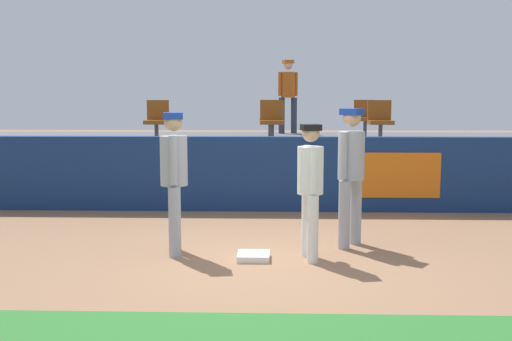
{
  "coord_description": "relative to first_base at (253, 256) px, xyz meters",
  "views": [
    {
      "loc": [
        0.16,
        -6.98,
        2.01
      ],
      "look_at": [
        -0.1,
        1.19,
        1.0
      ],
      "focal_mm": 41.28,
      "sensor_mm": 36.0,
      "label": 1
    }
  ],
  "objects": [
    {
      "name": "seat_front_right",
      "position": [
        2.37,
        4.68,
        1.56
      ],
      "size": [
        0.47,
        0.44,
        0.84
      ],
      "color": "#4C4C51",
      "rests_on": "bleacher_platform"
    },
    {
      "name": "seat_back_right",
      "position": [
        2.34,
        6.48,
        1.56
      ],
      "size": [
        0.48,
        0.44,
        0.84
      ],
      "color": "#4C4C51",
      "rests_on": "bleacher_platform"
    },
    {
      "name": "seat_front_center",
      "position": [
        0.21,
        4.68,
        1.56
      ],
      "size": [
        0.48,
        0.44,
        0.84
      ],
      "color": "#4C4C51",
      "rests_on": "bleacher_platform"
    },
    {
      "name": "player_fielder_home",
      "position": [
        0.7,
        0.04,
        0.94
      ],
      "size": [
        0.37,
        0.55,
        1.69
      ],
      "rotation": [
        0.0,
        0.0,
        -1.4
      ],
      "color": "white",
      "rests_on": "ground_plane"
    },
    {
      "name": "seat_back_center",
      "position": [
        0.15,
        6.48,
        1.56
      ],
      "size": [
        0.46,
        0.44,
        0.84
      ],
      "color": "#4C4C51",
      "rests_on": "bleacher_platform"
    },
    {
      "name": "field_wall",
      "position": [
        0.11,
        3.24,
        0.63
      ],
      "size": [
        18.0,
        0.26,
        1.33
      ],
      "color": "navy",
      "rests_on": "ground_plane"
    },
    {
      "name": "ground_plane",
      "position": [
        0.1,
        -0.19,
        -0.04
      ],
      "size": [
        60.0,
        60.0,
        0.0
      ],
      "primitive_type": "plane",
      "color": "#936B4C"
    },
    {
      "name": "seat_front_left",
      "position": [
        -2.12,
        4.68,
        1.56
      ],
      "size": [
        0.44,
        0.44,
        0.84
      ],
      "color": "#4C4C51",
      "rests_on": "bleacher_platform"
    },
    {
      "name": "first_base",
      "position": [
        0.0,
        0.0,
        0.0
      ],
      "size": [
        0.4,
        0.4,
        0.08
      ],
      "primitive_type": "cube",
      "color": "white",
      "rests_on": "ground_plane"
    },
    {
      "name": "spectator_hooded",
      "position": [
        0.59,
        7.59,
        2.14
      ],
      "size": [
        0.49,
        0.43,
        1.81
      ],
      "rotation": [
        0.0,
        0.0,
        3.44
      ],
      "color": "#33384C",
      "rests_on": "bleacher_platform"
    },
    {
      "name": "player_runner_visitor",
      "position": [
        1.29,
        0.7,
        1.04
      ],
      "size": [
        0.49,
        0.49,
        1.87
      ],
      "rotation": [
        0.0,
        0.0,
        -2.18
      ],
      "color": "#9EA3AD",
      "rests_on": "ground_plane"
    },
    {
      "name": "player_coach_visitor",
      "position": [
        -1.03,
        0.24,
        1.02
      ],
      "size": [
        0.39,
        0.51,
        1.83
      ],
      "rotation": [
        0.0,
        0.0,
        -1.42
      ],
      "color": "#9EA3AD",
      "rests_on": "ground_plane"
    },
    {
      "name": "bleacher_platform",
      "position": [
        0.1,
        5.81,
        0.52
      ],
      "size": [
        18.0,
        4.8,
        1.13
      ],
      "primitive_type": "cube",
      "color": "#59595E",
      "rests_on": "ground_plane"
    }
  ]
}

